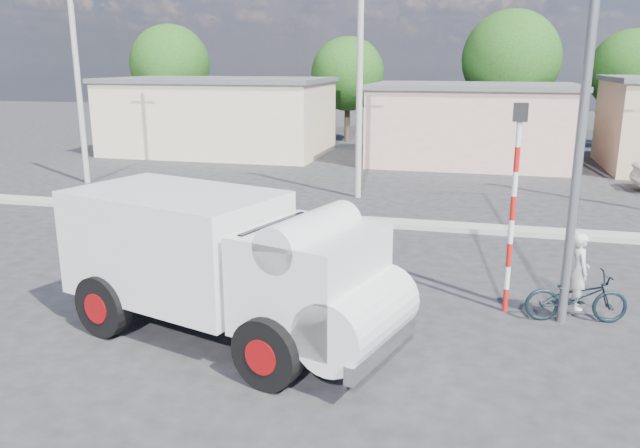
% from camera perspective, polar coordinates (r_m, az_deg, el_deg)
% --- Properties ---
extents(ground_plane, '(120.00, 120.00, 0.00)m').
position_cam_1_polar(ground_plane, '(12.78, 2.09, -9.11)').
color(ground_plane, '#262528').
rests_on(ground_plane, ground).
extents(median, '(40.00, 0.80, 0.16)m').
position_cam_1_polar(median, '(20.23, 6.90, 0.06)').
color(median, '#99968E').
rests_on(median, ground).
extents(truck, '(7.03, 4.21, 2.74)m').
position_cam_1_polar(truck, '(11.74, -8.39, -3.52)').
color(truck, black).
rests_on(truck, ground).
extents(bicycle, '(2.11, 1.02, 1.06)m').
position_cam_1_polar(bicycle, '(13.71, 22.39, -6.17)').
color(bicycle, black).
rests_on(bicycle, ground).
extents(cyclist, '(0.46, 0.62, 1.56)m').
position_cam_1_polar(cyclist, '(13.63, 22.49, -5.18)').
color(cyclist, silver).
rests_on(cyclist, ground).
extents(traffic_pole, '(0.28, 0.18, 4.36)m').
position_cam_1_polar(traffic_pole, '(13.21, 17.34, 2.85)').
color(traffic_pole, red).
rests_on(traffic_pole, ground).
extents(streetlight, '(2.34, 0.22, 9.00)m').
position_cam_1_polar(streetlight, '(12.75, 22.53, 12.75)').
color(streetlight, slate).
rests_on(streetlight, ground).
extents(building_row, '(37.80, 7.30, 4.44)m').
position_cam_1_polar(building_row, '(33.60, 12.08, 9.21)').
color(building_row, beige).
rests_on(building_row, ground).
extents(tree_row, '(43.62, 7.43, 8.42)m').
position_cam_1_polar(tree_row, '(39.91, 16.66, 13.87)').
color(tree_row, '#38281E').
rests_on(tree_row, ground).
extents(utility_poles, '(35.40, 0.24, 8.00)m').
position_cam_1_polar(utility_poles, '(23.48, 16.58, 11.45)').
color(utility_poles, '#99968E').
rests_on(utility_poles, ground).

